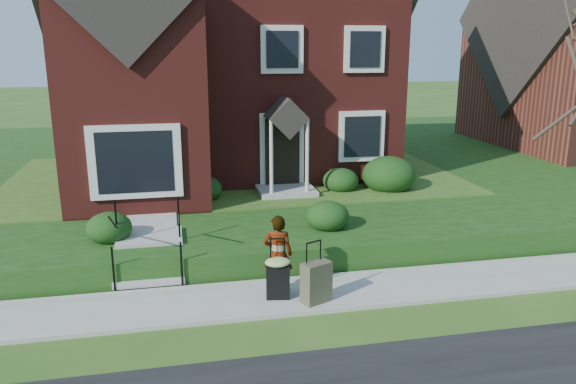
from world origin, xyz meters
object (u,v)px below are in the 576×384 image
object	(u,v)px
suitcase_black	(278,275)
suitcase_olive	(316,282)
woman	(278,254)
front_steps	(149,251)

from	to	relation	value
suitcase_black	suitcase_olive	bearing A→B (deg)	-15.03
woman	suitcase_olive	distance (m)	0.92
front_steps	woman	xyz separation A→B (m)	(2.46, -1.71, 0.38)
front_steps	woman	bearing A→B (deg)	-34.76
woman	suitcase_black	size ratio (longest dim) A/B	1.33
front_steps	suitcase_olive	size ratio (longest dim) A/B	1.73
woman	suitcase_black	distance (m)	0.42
woman	suitcase_olive	size ratio (longest dim) A/B	1.33
woman	suitcase_olive	bearing A→B (deg)	153.09
suitcase_black	front_steps	bearing A→B (deg)	150.40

